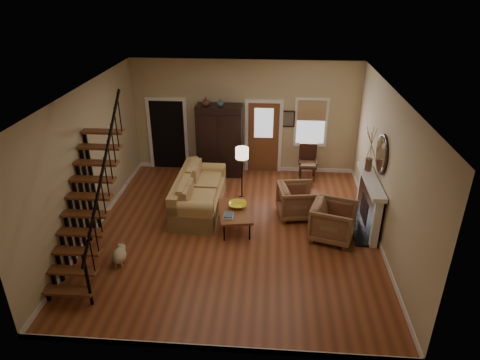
# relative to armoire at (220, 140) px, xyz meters

# --- Properties ---
(room) EXTENTS (7.00, 7.33, 3.30)m
(room) POSITION_rel_armoire_xyz_m (0.29, -1.39, 0.46)
(room) COLOR brown
(room) RESTS_ON ground
(staircase) EXTENTS (0.94, 2.80, 3.20)m
(staircase) POSITION_rel_armoire_xyz_m (-2.08, -4.45, 0.55)
(staircase) COLOR brown
(staircase) RESTS_ON ground
(fireplace) EXTENTS (0.33, 1.95, 2.30)m
(fireplace) POSITION_rel_armoire_xyz_m (3.83, -2.65, -0.31)
(fireplace) COLOR black
(fireplace) RESTS_ON ground
(armoire) EXTENTS (1.30, 0.60, 2.10)m
(armoire) POSITION_rel_armoire_xyz_m (0.00, 0.00, 0.00)
(armoire) COLOR black
(armoire) RESTS_ON ground
(vase_a) EXTENTS (0.24, 0.24, 0.25)m
(vase_a) POSITION_rel_armoire_xyz_m (-0.35, -0.10, 1.17)
(vase_a) COLOR #4C2619
(vase_a) RESTS_ON armoire
(vase_b) EXTENTS (0.20, 0.20, 0.21)m
(vase_b) POSITION_rel_armoire_xyz_m (0.05, -0.10, 1.16)
(vase_b) COLOR #334C60
(vase_b) RESTS_ON armoire
(sofa) EXTENTS (1.08, 2.45, 0.91)m
(sofa) POSITION_rel_armoire_xyz_m (-0.27, -2.15, -0.60)
(sofa) COLOR tan
(sofa) RESTS_ON ground
(coffee_table) EXTENTS (0.92, 1.33, 0.47)m
(coffee_table) POSITION_rel_armoire_xyz_m (0.70, -2.96, -0.81)
(coffee_table) COLOR brown
(coffee_table) RESTS_ON ground
(bowl) EXTENTS (0.42, 0.42, 0.10)m
(bowl) POSITION_rel_armoire_xyz_m (0.75, -2.81, -0.53)
(bowl) COLOR yellow
(bowl) RESTS_ON coffee_table
(books) EXTENTS (0.23, 0.31, 0.06)m
(books) POSITION_rel_armoire_xyz_m (0.58, -3.26, -0.55)
(books) COLOR beige
(books) RESTS_ON coffee_table
(armchair_left) EXTENTS (1.18, 1.16, 0.86)m
(armchair_left) POSITION_rel_armoire_xyz_m (2.93, -3.22, -0.62)
(armchair_left) COLOR brown
(armchair_left) RESTS_ON ground
(armchair_right) EXTENTS (1.02, 1.00, 0.82)m
(armchair_right) POSITION_rel_armoire_xyz_m (2.16, -2.29, -0.64)
(armchair_right) COLOR brown
(armchair_right) RESTS_ON ground
(floor_lamp) EXTENTS (0.40, 0.40, 1.47)m
(floor_lamp) POSITION_rel_armoire_xyz_m (0.76, -1.57, -0.31)
(floor_lamp) COLOR black
(floor_lamp) RESTS_ON ground
(side_chair) EXTENTS (0.54, 0.54, 1.02)m
(side_chair) POSITION_rel_armoire_xyz_m (2.55, -0.20, -0.54)
(side_chair) COLOR #371B11
(side_chair) RESTS_ON ground
(dog) EXTENTS (0.35, 0.52, 0.35)m
(dog) POSITION_rel_armoire_xyz_m (-1.56, -4.54, -0.87)
(dog) COLOR #CEBD8C
(dog) RESTS_ON ground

